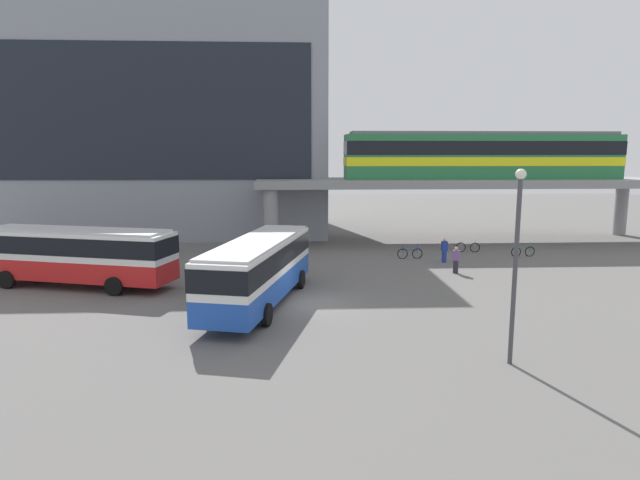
% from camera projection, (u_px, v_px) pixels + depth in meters
% --- Properties ---
extents(ground_plane, '(120.00, 120.00, 0.00)m').
position_uv_depth(ground_plane, '(306.00, 263.00, 36.01)').
color(ground_plane, '#605E5B').
extents(station_building, '(27.96, 14.43, 19.19)m').
position_uv_depth(station_building, '(173.00, 128.00, 49.68)').
color(station_building, gray).
rests_on(station_building, ground_plane).
extents(elevated_platform, '(33.60, 7.24, 5.20)m').
position_uv_depth(elevated_platform, '(461.00, 187.00, 44.21)').
color(elevated_platform, gray).
rests_on(elevated_platform, ground_plane).
extents(train, '(22.58, 2.96, 3.84)m').
position_uv_depth(train, '(482.00, 155.00, 43.87)').
color(train, '#26723F').
rests_on(train, elevated_platform).
extents(bus_main, '(5.06, 11.33, 3.22)m').
position_uv_depth(bus_main, '(259.00, 265.00, 25.75)').
color(bus_main, '#1E4CB2').
rests_on(bus_main, ground_plane).
extents(bus_secondary, '(11.31, 5.46, 3.22)m').
position_uv_depth(bus_secondary, '(76.00, 251.00, 29.29)').
color(bus_secondary, red).
rests_on(bus_secondary, ground_plane).
extents(bicycle_blue, '(1.79, 0.06, 1.04)m').
position_uv_depth(bicycle_blue, '(410.00, 253.00, 37.46)').
color(bicycle_blue, black).
rests_on(bicycle_blue, ground_plane).
extents(bicycle_silver, '(1.78, 0.27, 1.04)m').
position_uv_depth(bicycle_silver, '(468.00, 247.00, 39.95)').
color(bicycle_silver, black).
rests_on(bicycle_silver, ground_plane).
extents(bicycle_green, '(1.79, 0.21, 1.04)m').
position_uv_depth(bicycle_green, '(523.00, 252.00, 38.20)').
color(bicycle_green, black).
rests_on(bicycle_green, ground_plane).
extents(pedestrian_walking_across, '(0.42, 0.32, 1.66)m').
position_uv_depth(pedestrian_walking_across, '(444.00, 251.00, 36.04)').
color(pedestrian_walking_across, navy).
rests_on(pedestrian_walking_across, ground_plane).
extents(pedestrian_waiting_near_stop, '(0.47, 0.40, 1.64)m').
position_uv_depth(pedestrian_waiting_near_stop, '(456.00, 261.00, 32.81)').
color(pedestrian_waiting_near_stop, '#26262D').
rests_on(pedestrian_waiting_near_stop, ground_plane).
extents(lamp_post, '(0.36, 0.36, 6.79)m').
position_uv_depth(lamp_post, '(516.00, 252.00, 18.14)').
color(lamp_post, '#3F3F44').
rests_on(lamp_post, ground_plane).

